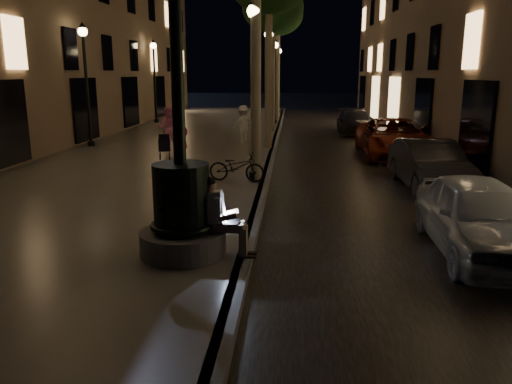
# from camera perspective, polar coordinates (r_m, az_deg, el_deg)

# --- Properties ---
(ground) EXTENTS (120.00, 120.00, 0.00)m
(ground) POSITION_cam_1_polar(r_m,az_deg,el_deg) (20.85, 2.08, 4.91)
(ground) COLOR black
(ground) RESTS_ON ground
(cobble_lane) EXTENTS (6.00, 45.00, 0.02)m
(cobble_lane) POSITION_cam_1_polar(r_m,az_deg,el_deg) (20.96, 10.33, 4.77)
(cobble_lane) COLOR black
(cobble_lane) RESTS_ON ground
(promenade) EXTENTS (8.00, 45.00, 0.20)m
(promenade) POSITION_cam_1_polar(r_m,az_deg,el_deg) (21.36, -8.75, 5.23)
(promenade) COLOR slate
(promenade) RESTS_ON ground
(curb_strip) EXTENTS (0.25, 45.00, 0.20)m
(curb_strip) POSITION_cam_1_polar(r_m,az_deg,el_deg) (20.84, 2.08, 5.18)
(curb_strip) COLOR #59595B
(curb_strip) RESTS_ON ground
(fountain_lamppost) EXTENTS (1.40, 1.40, 5.21)m
(fountain_lamppost) POSITION_cam_1_polar(r_m,az_deg,el_deg) (8.03, -8.52, -0.23)
(fountain_lamppost) COLOR #59595B
(fountain_lamppost) RESTS_ON promenade
(seated_man_laptop) EXTENTS (0.93, 0.31, 1.30)m
(seated_man_laptop) POSITION_cam_1_polar(r_m,az_deg,el_deg) (8.00, -4.16, -2.54)
(seated_man_laptop) COLOR tan
(seated_man_laptop) RESTS_ON promenade
(tree_third) EXTENTS (3.00, 3.00, 7.20)m
(tree_third) POSITION_cam_1_polar(r_m,az_deg,el_deg) (25.81, 1.93, 20.21)
(tree_third) COLOR #6B604C
(tree_third) RESTS_ON promenade
(tree_far) EXTENTS (3.00, 3.00, 7.50)m
(tree_far) POSITION_cam_1_polar(r_m,az_deg,el_deg) (31.80, 2.55, 19.45)
(tree_far) COLOR #6B604C
(tree_far) RESTS_ON promenade
(lamp_curb_a) EXTENTS (0.36, 0.36, 4.81)m
(lamp_curb_a) POSITION_cam_1_polar(r_m,az_deg,el_deg) (13.65, -0.24, 14.05)
(lamp_curb_a) COLOR black
(lamp_curb_a) RESTS_ON promenade
(lamp_curb_b) EXTENTS (0.36, 0.36, 4.81)m
(lamp_curb_b) POSITION_cam_1_polar(r_m,az_deg,el_deg) (21.63, 1.43, 13.82)
(lamp_curb_b) COLOR black
(lamp_curb_b) RESTS_ON promenade
(lamp_curb_c) EXTENTS (0.36, 0.36, 4.81)m
(lamp_curb_c) POSITION_cam_1_polar(r_m,az_deg,el_deg) (29.63, 2.20, 13.71)
(lamp_curb_c) COLOR black
(lamp_curb_c) RESTS_ON promenade
(lamp_curb_d) EXTENTS (0.36, 0.36, 4.81)m
(lamp_curb_d) POSITION_cam_1_polar(r_m,az_deg,el_deg) (37.62, 2.65, 13.64)
(lamp_curb_d) COLOR black
(lamp_curb_d) RESTS_ON promenade
(lamp_left_b) EXTENTS (0.36, 0.36, 4.81)m
(lamp_left_b) POSITION_cam_1_polar(r_m,az_deg,el_deg) (21.23, -18.91, 13.13)
(lamp_left_b) COLOR black
(lamp_left_b) RESTS_ON promenade
(lamp_left_c) EXTENTS (0.36, 0.36, 4.81)m
(lamp_left_c) POSITION_cam_1_polar(r_m,az_deg,el_deg) (30.71, -11.54, 13.44)
(lamp_left_c) COLOR black
(lamp_left_c) RESTS_ON promenade
(stroller) EXTENTS (0.55, 0.96, 0.97)m
(stroller) POSITION_cam_1_polar(r_m,az_deg,el_deg) (17.56, -10.43, 5.35)
(stroller) COLOR black
(stroller) RESTS_ON promenade
(car_front) EXTENTS (1.69, 3.98, 1.34)m
(car_front) POSITION_cam_1_polar(r_m,az_deg,el_deg) (9.47, 24.12, -2.56)
(car_front) COLOR #B0B4B8
(car_front) RESTS_ON ground
(car_second) EXTENTS (1.57, 4.05, 1.32)m
(car_second) POSITION_cam_1_polar(r_m,az_deg,el_deg) (14.36, 19.23, 2.94)
(car_second) COLOR black
(car_second) RESTS_ON ground
(car_third) EXTENTS (2.39, 5.19, 1.44)m
(car_third) POSITION_cam_1_polar(r_m,az_deg,el_deg) (19.47, 15.52, 5.96)
(car_third) COLOR #9B2E13
(car_third) RESTS_ON ground
(car_rear) EXTENTS (1.80, 4.27, 1.23)m
(car_rear) POSITION_cam_1_polar(r_m,az_deg,el_deg) (26.75, 11.24, 7.87)
(car_rear) COLOR #323136
(car_rear) RESTS_ON ground
(pedestrian_red) EXTENTS (0.64, 0.68, 1.57)m
(pedestrian_red) POSITION_cam_1_polar(r_m,az_deg,el_deg) (16.73, -8.56, 6.06)
(pedestrian_red) COLOR #AC2227
(pedestrian_red) RESTS_ON promenade
(pedestrian_pink) EXTENTS (0.85, 0.69, 1.64)m
(pedestrian_pink) POSITION_cam_1_polar(r_m,az_deg,el_deg) (19.87, -10.03, 7.25)
(pedestrian_pink) COLOR pink
(pedestrian_pink) RESTS_ON promenade
(pedestrian_white) EXTENTS (1.17, 0.98, 1.58)m
(pedestrian_white) POSITION_cam_1_polar(r_m,az_deg,el_deg) (21.19, -1.47, 7.74)
(pedestrian_white) COLOR silver
(pedestrian_white) RESTS_ON promenade
(bicycle) EXTENTS (1.60, 0.75, 0.81)m
(bicycle) POSITION_cam_1_polar(r_m,az_deg,el_deg) (13.58, -2.23, 2.89)
(bicycle) COLOR black
(bicycle) RESTS_ON promenade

